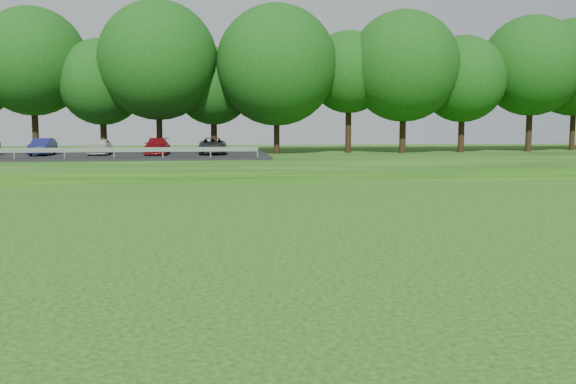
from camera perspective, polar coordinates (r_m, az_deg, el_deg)
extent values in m
cube|color=#0B3C0B|center=(50.93, 11.63, 2.95)|extent=(130.00, 30.00, 0.60)
cube|color=gray|center=(37.95, 18.25, 1.18)|extent=(130.00, 1.60, 0.04)
cube|color=black|center=(48.02, -16.31, 3.08)|extent=(24.00, 9.00, 0.18)
imported|color=navy|center=(48.81, -20.98, 3.78)|extent=(1.27, 3.64, 1.20)
imported|color=silver|center=(47.99, -16.34, 3.90)|extent=(1.42, 3.52, 1.20)
imported|color=maroon|center=(47.48, -11.56, 4.01)|extent=(1.68, 4.14, 1.20)
imported|color=#323337|center=(47.31, -6.72, 4.09)|extent=(1.99, 4.32, 1.20)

